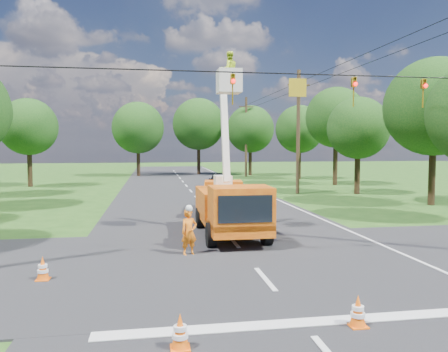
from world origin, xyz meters
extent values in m
plane|color=#214916|center=(0.00, 20.00, 0.00)|extent=(140.00, 140.00, 0.00)
cube|color=black|center=(0.00, 20.00, 0.00)|extent=(12.00, 100.00, 0.06)
cube|color=black|center=(0.00, 2.00, 0.00)|extent=(56.00, 10.00, 0.07)
cube|color=silver|center=(0.00, -3.20, 0.00)|extent=(9.00, 0.45, 0.02)
cube|color=silver|center=(5.60, 20.00, 0.00)|extent=(0.12, 90.00, 0.02)
cube|color=orange|center=(0.10, 6.34, 0.76)|extent=(2.33, 6.32, 0.47)
cube|color=orange|center=(0.09, 4.08, 1.58)|extent=(2.32, 1.80, 1.58)
cube|color=black|center=(0.09, 3.19, 1.63)|extent=(2.00, 0.07, 1.00)
cube|color=orange|center=(0.10, 7.19, 1.42)|extent=(2.48, 3.90, 1.05)
cylinder|color=black|center=(-1.02, 4.35, 0.48)|extent=(0.34, 0.97, 0.97)
cylinder|color=black|center=(1.20, 4.34, 0.48)|extent=(0.34, 0.97, 0.97)
cylinder|color=black|center=(-1.01, 8.35, 0.48)|extent=(0.34, 0.97, 0.97)
cylinder|color=black|center=(1.21, 8.34, 0.48)|extent=(0.34, 0.97, 0.97)
cube|color=silver|center=(0.10, 8.35, 2.21)|extent=(0.79, 0.79, 0.58)
cube|color=silver|center=(0.10, 7.77, 4.53)|extent=(0.30, 1.41, 4.57)
cube|color=silver|center=(0.10, 6.66, 6.69)|extent=(1.00, 1.00, 1.00)
imported|color=#C6E526|center=(0.10, 6.66, 7.14)|extent=(0.90, 0.76, 1.64)
cube|color=orange|center=(0.80, 12.81, 0.65)|extent=(2.68, 5.64, 0.41)
cube|color=orange|center=(0.54, 10.89, 1.36)|extent=(2.17, 1.78, 1.36)
cube|color=black|center=(0.44, 10.13, 1.40)|extent=(1.71, 0.28, 0.86)
cube|color=orange|center=(0.89, 13.53, 1.22)|extent=(2.54, 3.59, 0.90)
cylinder|color=black|center=(-0.37, 11.24, 0.42)|extent=(0.40, 0.86, 0.83)
cylinder|color=black|center=(1.51, 10.99, 0.42)|extent=(0.40, 0.86, 0.83)
cylinder|color=black|center=(0.08, 14.64, 0.42)|extent=(0.40, 0.86, 0.83)
cylinder|color=black|center=(1.96, 14.39, 0.42)|extent=(0.40, 0.86, 0.83)
imported|color=#DC5E12|center=(-1.94, 3.26, 0.84)|extent=(0.71, 0.59, 1.67)
imported|color=black|center=(2.66, 26.18, 0.77)|extent=(2.67, 4.80, 1.55)
cone|color=#FF620D|center=(-2.72, -3.96, 0.38)|extent=(0.36, 0.36, 0.70)
cube|color=#FF620D|center=(-2.72, -3.96, 0.04)|extent=(0.38, 0.38, 0.04)
cylinder|color=white|center=(-2.72, -3.96, 0.44)|extent=(0.26, 0.26, 0.09)
cylinder|color=white|center=(-2.72, -3.96, 0.29)|extent=(0.31, 0.31, 0.09)
cone|color=#FF620D|center=(1.13, -3.53, 0.38)|extent=(0.36, 0.36, 0.70)
cube|color=#FF620D|center=(1.13, -3.53, 0.04)|extent=(0.38, 0.38, 0.04)
cylinder|color=white|center=(1.13, -3.53, 0.44)|extent=(0.26, 0.26, 0.09)
cylinder|color=white|center=(1.13, -3.53, 0.29)|extent=(0.31, 0.31, 0.09)
cone|color=#FF620D|center=(1.26, 7.12, 0.38)|extent=(0.36, 0.36, 0.70)
cube|color=#FF620D|center=(1.26, 7.12, 0.04)|extent=(0.38, 0.38, 0.04)
cylinder|color=white|center=(1.26, 7.12, 0.44)|extent=(0.26, 0.26, 0.09)
cylinder|color=white|center=(1.26, 7.12, 0.29)|extent=(0.31, 0.31, 0.09)
cone|color=#FF620D|center=(-6.38, 1.01, 0.38)|extent=(0.36, 0.36, 0.70)
cube|color=#FF620D|center=(-6.38, 1.01, 0.04)|extent=(0.38, 0.38, 0.04)
cylinder|color=white|center=(-6.38, 1.01, 0.44)|extent=(0.26, 0.26, 0.09)
cylinder|color=white|center=(-6.38, 1.01, 0.29)|extent=(0.31, 0.31, 0.09)
cone|color=#FF620D|center=(4.85, 16.81, 0.38)|extent=(0.36, 0.36, 0.70)
cube|color=#FF620D|center=(4.85, 16.81, 0.04)|extent=(0.38, 0.38, 0.04)
cylinder|color=white|center=(4.85, 16.81, 0.44)|extent=(0.26, 0.26, 0.09)
cylinder|color=white|center=(4.85, 16.81, 0.29)|extent=(0.31, 0.31, 0.09)
cylinder|color=#4C3823|center=(8.50, 22.00, 5.00)|extent=(0.30, 0.30, 10.00)
cube|color=#4C3823|center=(8.50, 22.00, 8.80)|extent=(1.80, 0.12, 0.12)
cylinder|color=#4C3823|center=(8.50, 42.00, 5.00)|extent=(0.30, 0.30, 10.00)
cube|color=#4C3823|center=(8.50, 42.00, 8.80)|extent=(1.80, 0.12, 0.12)
cylinder|color=black|center=(-0.50, 2.00, 6.30)|extent=(18.00, 0.04, 0.04)
cube|color=#B49415|center=(1.60, 2.00, 5.85)|extent=(0.60, 0.05, 0.60)
imported|color=#B49415|center=(-0.60, 2.00, 5.75)|extent=(0.16, 0.20, 1.00)
sphere|color=#FF0C0C|center=(-0.60, 1.88, 6.00)|extent=(0.14, 0.14, 0.14)
imported|color=#B49415|center=(3.60, 2.00, 5.75)|extent=(0.16, 0.20, 1.00)
sphere|color=#FF0C0C|center=(3.60, 1.88, 6.00)|extent=(0.14, 0.14, 0.14)
imported|color=#B49415|center=(6.20, 2.00, 5.75)|extent=(0.16, 0.20, 1.00)
sphere|color=#FF0C0C|center=(6.20, 1.88, 6.00)|extent=(0.14, 0.14, 0.14)
cylinder|color=#382616|center=(-14.80, 32.00, 2.02)|extent=(0.44, 0.44, 4.05)
sphere|color=#103B13|center=(-14.80, 32.00, 5.70)|extent=(5.40, 5.40, 5.40)
cylinder|color=#382616|center=(15.00, 14.00, 2.29)|extent=(0.44, 0.44, 4.58)
sphere|color=#103B13|center=(15.00, 14.00, 6.45)|extent=(6.40, 6.40, 6.40)
cylinder|color=#382616|center=(13.20, 21.00, 1.89)|extent=(0.44, 0.44, 3.78)
sphere|color=#103B13|center=(13.20, 21.00, 5.33)|extent=(5.00, 5.00, 5.00)
cylinder|color=#382616|center=(14.80, 29.00, 2.38)|extent=(0.44, 0.44, 4.75)
sphere|color=#103B13|center=(14.80, 29.00, 6.70)|extent=(6.00, 6.00, 6.00)
cylinder|color=#382616|center=(13.80, 37.00, 2.07)|extent=(0.44, 0.44, 4.14)
sphere|color=#103B13|center=(13.80, 37.00, 5.83)|extent=(5.60, 5.60, 5.60)
cylinder|color=#382616|center=(-5.00, 45.00, 2.20)|extent=(0.44, 0.44, 4.40)
sphere|color=#103B13|center=(-5.00, 45.00, 6.20)|extent=(6.60, 6.60, 6.60)
cylinder|color=#382616|center=(3.00, 47.00, 2.42)|extent=(0.44, 0.44, 4.84)
sphere|color=#103B13|center=(3.00, 47.00, 6.82)|extent=(7.00, 7.00, 7.00)
cylinder|color=#382616|center=(9.50, 44.00, 2.16)|extent=(0.44, 0.44, 4.31)
sphere|color=#103B13|center=(9.50, 44.00, 6.08)|extent=(6.20, 6.20, 6.20)
camera|label=1|loc=(-3.20, -12.10, 3.92)|focal=35.00mm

